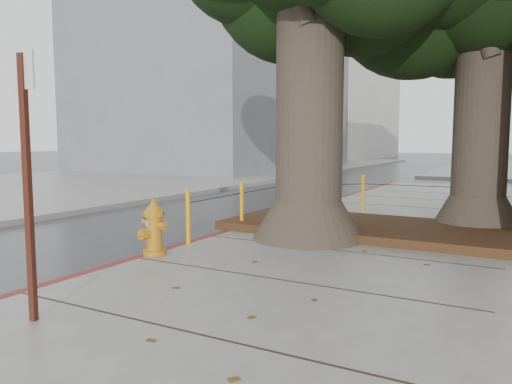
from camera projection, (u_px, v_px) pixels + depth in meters
ground at (248, 286)px, 6.70m from camera, size 140.00×140.00×0.00m
sidewalk_opposite at (90, 182)px, 22.19m from camera, size 14.00×60.00×0.15m
curb_red at (225, 235)px, 9.83m from camera, size 0.14×26.00×0.16m
planter_bed at (390, 229)px, 9.61m from camera, size 6.40×2.60×0.16m
building_far_grey at (219, 77)px, 32.45m from camera, size 12.00×16.00×12.00m
building_far_white at (323, 87)px, 53.20m from camera, size 12.00×18.00×15.00m
bollard_ring at (315, 199)px, 10.84m from camera, size 3.79×5.39×0.95m
fire_hydrant at (154, 227)px, 7.84m from camera, size 0.47×0.45×0.88m
signpost at (27, 171)px, 4.84m from camera, size 0.26×0.08×2.65m
car_dark at (263, 164)px, 28.18m from camera, size 1.82×3.96×1.12m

